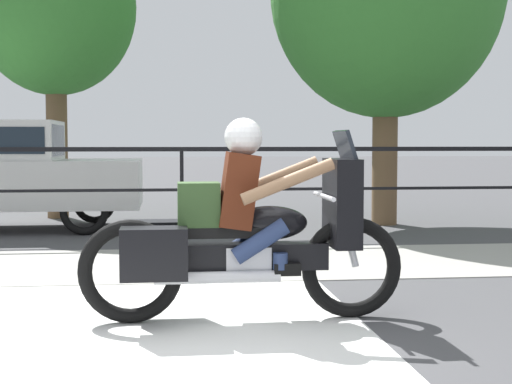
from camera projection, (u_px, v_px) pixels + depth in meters
The scene contains 6 objects.
ground_plane at pixel (199, 343), 5.31m from camera, with size 120.00×120.00×0.00m, color #424244.
sidewalk_band at pixel (186, 264), 8.68m from camera, with size 44.00×2.40×0.01m, color #99968E.
crosswalk_band at pixel (106, 353), 5.04m from camera, with size 3.72×6.00×0.01m, color silver.
fence_railing at pixel (182, 167), 10.53m from camera, with size 36.00×0.05×1.28m.
motorcycle at pixel (242, 231), 5.93m from camera, with size 2.47×0.76×1.54m.
tree_behind_car at pixel (55, 8), 13.65m from camera, with size 2.82×2.82×5.26m.
Camera 1 is at (-0.22, -5.24, 1.37)m, focal length 55.00 mm.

